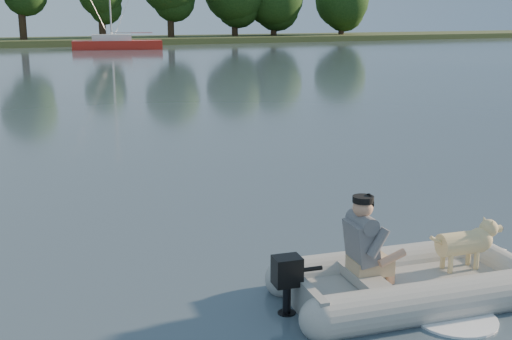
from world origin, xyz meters
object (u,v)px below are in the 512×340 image
dinghy (417,249)px  sailboat (117,44)px  man (363,239)px  dog (460,247)px

dinghy → sailboat: 51.61m
man → dog: bearing=0.0°
dinghy → sailboat: sailboat is taller
dinghy → man: man is taller
dinghy → man: 0.63m
dinghy → sailboat: size_ratio=0.40×
dinghy → dog: size_ratio=5.07×
dog → dinghy: bearing=-175.4°
dinghy → sailboat: bearing=87.7°
dinghy → man: (-0.59, 0.13, 0.17)m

